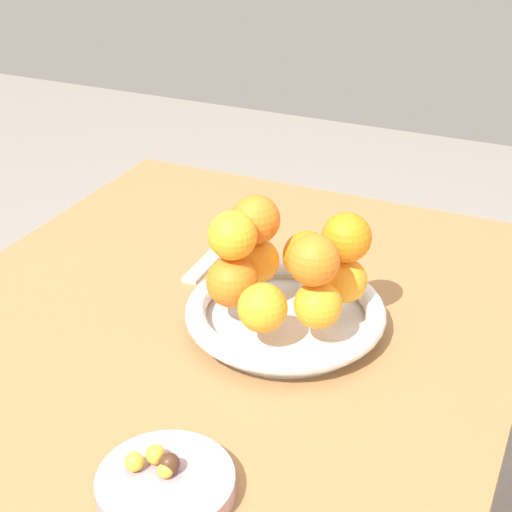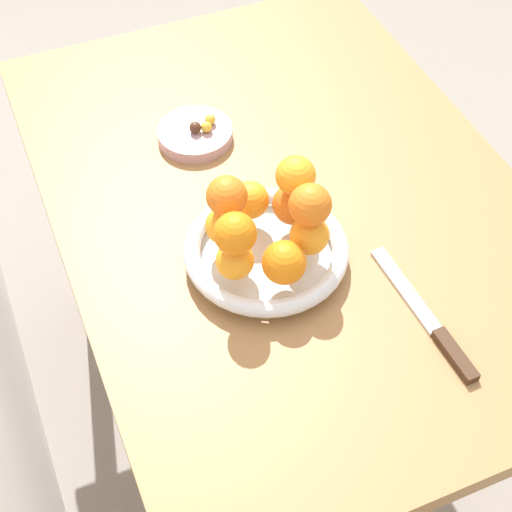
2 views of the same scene
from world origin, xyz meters
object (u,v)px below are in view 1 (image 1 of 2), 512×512
Objects in this scene: fruit_bowl at (285,314)px; orange_7 at (346,237)px; orange_0 at (257,261)px; orange_8 at (255,220)px; candy_ball_2 at (155,454)px; orange_4 at (345,280)px; knife at (233,234)px; dining_table at (181,419)px; orange_2 at (263,308)px; orange_3 at (318,305)px; candy_ball_1 at (134,462)px; candy_dish at (166,485)px; orange_5 at (307,256)px; orange_6 at (314,260)px; candy_ball_3 at (169,464)px; candy_ball_0 at (169,464)px; orange_1 at (232,282)px; candy_ball_4 at (165,470)px; orange_9 at (232,235)px.

orange_7 reaches higher than fruit_bowl.
orange_8 reaches higher than orange_0.
orange_4 is at bearing 166.97° from candy_ball_2.
orange_0 is 0.12m from orange_4.
candy_ball_2 is 0.52m from knife.
dining_table is 0.19m from orange_2.
orange_7 reaches higher than candy_ball_2.
orange_4 is (-0.07, 0.01, -0.00)m from orange_3.
candy_ball_1 is 0.02m from candy_ball_2.
candy_ball_1 is at bearing -83.89° from candy_dish.
orange_5 is (-0.38, -0.00, 0.06)m from candy_dish.
orange_2 is at bearing 174.40° from candy_ball_1.
orange_6 is at bearing 56.34° from orange_0.
orange_0 is 1.00× the size of orange_2.
candy_ball_2 is (0.32, 0.04, -0.10)m from orange_8.
orange_6 is at bearing 165.23° from candy_ball_1.
candy_ball_1 is (0.19, 0.06, 0.12)m from dining_table.
candy_ball_1 reaches higher than candy_dish.
orange_6 is 2.95× the size of candy_ball_3.
orange_8 is (-0.03, -0.05, 0.11)m from fruit_bowl.
candy_ball_3 is at bearing 19.54° from knife.
candy_ball_0 is at bearing -9.09° from orange_6.
orange_1 and orange_5 have the same top height.
orange_3 reaches higher than candy_ball_4.
fruit_bowl and candy_ball_1 have the same top height.
candy_dish is 2.05× the size of orange_5.
orange_6 is 1.01× the size of orange_9.
candy_ball_1 is (0.01, -0.03, 0.00)m from candy_ball_0.
dining_table is at bearing -60.56° from orange_2.
candy_ball_1 is at bearing -5.60° from orange_2.
dining_table is 0.18m from orange_1.
orange_4 is 0.13m from orange_8.
candy_ball_0 is at bearing 27.54° from dining_table.
orange_7 is at bearing 119.33° from orange_1.
orange_9 is at bearing -166.84° from candy_ball_0.
candy_dish is 6.48× the size of candy_ball_3.
orange_5 reaches higher than candy_ball_1.
orange_0 is at bearing -169.86° from candy_ball_4.
orange_5 reaches higher than candy_ball_4.
orange_4 is at bearing 134.65° from dining_table.
orange_3 is at bearing 89.39° from orange_1.
orange_2 is at bearing -178.36° from candy_ball_0.
dining_table is 0.24m from candy_dish.
candy_ball_4 is at bearing -9.36° from orange_7.
orange_2 is at bearing 177.30° from candy_ball_2.
orange_3 reaches higher than candy_ball_2.
candy_ball_1 is (0.38, -0.03, -0.04)m from orange_5.
candy_dish is 2.06× the size of orange_1.
orange_9 is (0.03, -0.06, 0.11)m from fruit_bowl.
candy_ball_1 is at bearing 6.61° from orange_9.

